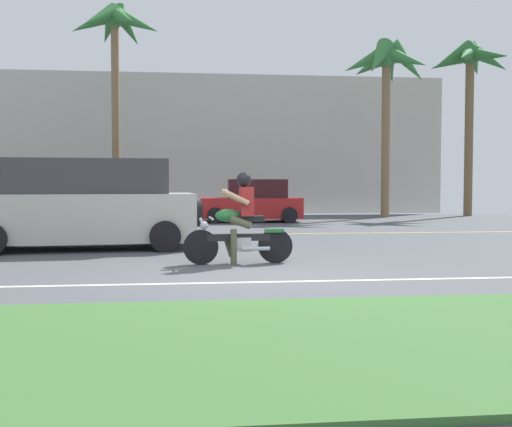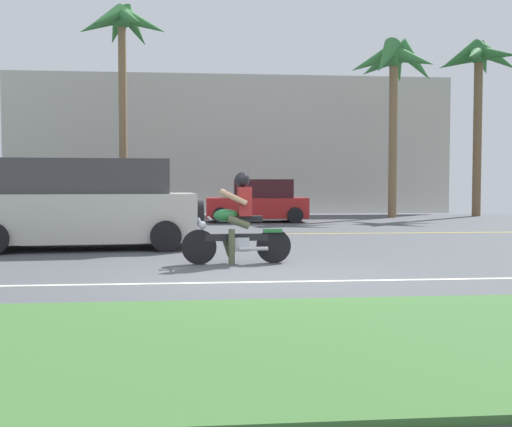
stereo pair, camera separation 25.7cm
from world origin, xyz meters
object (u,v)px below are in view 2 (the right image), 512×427
Objects in this scene: motorcyclist at (238,225)px; palm_tree_2 at (478,67)px; parked_car_2 at (259,202)px; palm_tree_1 at (122,35)px; parked_car_1 at (100,204)px; palm_tree_0 at (394,69)px; suv_nearby at (87,205)px.

motorcyclist is 19.37m from palm_tree_2.
palm_tree_2 reaches higher than parked_car_2.
parked_car_1 is at bearing -102.62° from palm_tree_1.
parked_car_2 is 0.51× the size of palm_tree_0.
palm_tree_1 is 1.13× the size of palm_tree_2.
palm_tree_2 is at bearing 40.09° from suv_nearby.
motorcyclist is at bearing -97.51° from parked_car_2.
suv_nearby is at bearing -117.15° from parked_car_2.
palm_tree_0 is at bearing 62.81° from motorcyclist.
palm_tree_2 is (3.86, 0.65, 0.30)m from palm_tree_0.
suv_nearby is 0.68× the size of palm_tree_0.
suv_nearby is (-3.05, 2.88, 0.25)m from motorcyclist.
parked_car_1 is at bearing 96.57° from suv_nearby.
parked_car_1 is at bearing 109.03° from motorcyclist.
parked_car_2 is 11.47m from palm_tree_2.
palm_tree_0 is 10.87m from palm_tree_1.
motorcyclist is 0.52× the size of parked_car_2.
parked_car_1 is 12.76m from palm_tree_0.
suv_nearby is 10.11m from parked_car_2.
parked_car_2 is at bearing 82.49° from motorcyclist.
motorcyclist is 11.97m from parked_car_2.
palm_tree_2 reaches higher than suv_nearby.
parked_car_2 is (4.61, 8.99, -0.21)m from suv_nearby.
palm_tree_2 is (9.58, 2.95, 5.57)m from parked_car_2.
palm_tree_0 is (11.35, 2.36, 5.31)m from parked_car_1.
palm_tree_1 is at bearing 103.87° from motorcyclist.
palm_tree_1 is 14.70m from palm_tree_2.
parked_car_1 is 1.04× the size of parked_car_2.
parked_car_1 is at bearing -168.82° from palm_tree_2.
palm_tree_1 is (-0.48, 11.40, 6.22)m from suv_nearby.
palm_tree_0 is at bearing 11.74° from parked_car_1.
palm_tree_2 is (14.19, 11.94, 5.36)m from suv_nearby.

